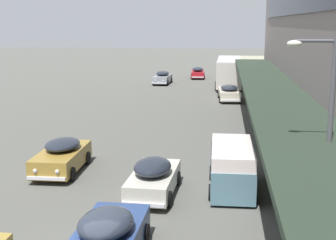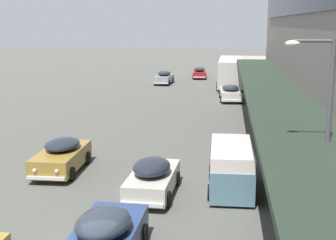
{
  "view_description": "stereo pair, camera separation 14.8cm",
  "coord_description": "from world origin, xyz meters",
  "px_view_note": "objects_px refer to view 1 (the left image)",
  "views": [
    {
      "loc": [
        3.69,
        -11.91,
        7.0
      ],
      "look_at": [
        0.82,
        12.04,
        1.99
      ],
      "focal_mm": 50.0,
      "sensor_mm": 36.0,
      "label": 1
    },
    {
      "loc": [
        3.84,
        -11.89,
        7.0
      ],
      "look_at": [
        0.82,
        12.04,
        1.99
      ],
      "focal_mm": 50.0,
      "sensor_mm": 36.0,
      "label": 2
    }
  ],
  "objects_px": {
    "sedan_lead_near": "(198,73)",
    "sedan_trailing_near": "(108,237)",
    "vw_van": "(232,164)",
    "sedan_oncoming_front": "(153,177)",
    "street_lamp": "(324,126)",
    "transit_bus_kerbside_front": "(229,71)",
    "sedan_oncoming_rear": "(229,93)",
    "sedan_far_back": "(162,77)",
    "fire_hydrant": "(280,155)",
    "sedan_second_mid": "(62,156)"
  },
  "relations": [
    {
      "from": "sedan_lead_near",
      "to": "sedan_trailing_near",
      "type": "relative_size",
      "value": 1.08
    },
    {
      "from": "sedan_trailing_near",
      "to": "vw_van",
      "type": "xyz_separation_m",
      "value": [
        3.75,
        6.74,
        0.31
      ]
    },
    {
      "from": "sedan_oncoming_front",
      "to": "street_lamp",
      "type": "height_order",
      "value": "street_lamp"
    },
    {
      "from": "transit_bus_kerbside_front",
      "to": "sedan_oncoming_rear",
      "type": "distance_m",
      "value": 9.43
    },
    {
      "from": "sedan_far_back",
      "to": "sedan_lead_near",
      "type": "bearing_deg",
      "value": 58.93
    },
    {
      "from": "sedan_lead_near",
      "to": "vw_van",
      "type": "bearing_deg",
      "value": -84.74
    },
    {
      "from": "sedan_oncoming_rear",
      "to": "street_lamp",
      "type": "distance_m",
      "value": 28.84
    },
    {
      "from": "sedan_oncoming_rear",
      "to": "sedan_lead_near",
      "type": "distance_m",
      "value": 17.9
    },
    {
      "from": "sedan_oncoming_rear",
      "to": "transit_bus_kerbside_front",
      "type": "bearing_deg",
      "value": 89.69
    },
    {
      "from": "street_lamp",
      "to": "fire_hydrant",
      "type": "xyz_separation_m",
      "value": [
        -0.18,
        8.72,
        -3.43
      ]
    },
    {
      "from": "transit_bus_kerbside_front",
      "to": "sedan_far_back",
      "type": "distance_m",
      "value": 7.99
    },
    {
      "from": "sedan_lead_near",
      "to": "sedan_second_mid",
      "type": "relative_size",
      "value": 1.06
    },
    {
      "from": "sedan_trailing_near",
      "to": "vw_van",
      "type": "height_order",
      "value": "vw_van"
    },
    {
      "from": "transit_bus_kerbside_front",
      "to": "street_lamp",
      "type": "height_order",
      "value": "street_lamp"
    },
    {
      "from": "sedan_oncoming_front",
      "to": "street_lamp",
      "type": "relative_size",
      "value": 0.67
    },
    {
      "from": "sedan_second_mid",
      "to": "fire_hydrant",
      "type": "xyz_separation_m",
      "value": [
        10.52,
        2.31,
        -0.28
      ]
    },
    {
      "from": "sedan_second_mid",
      "to": "street_lamp",
      "type": "bearing_deg",
      "value": -30.93
    },
    {
      "from": "sedan_far_back",
      "to": "street_lamp",
      "type": "height_order",
      "value": "street_lamp"
    },
    {
      "from": "sedan_oncoming_front",
      "to": "fire_hydrant",
      "type": "xyz_separation_m",
      "value": [
        5.68,
        4.94,
        -0.28
      ]
    },
    {
      "from": "sedan_trailing_near",
      "to": "street_lamp",
      "type": "distance_m",
      "value": 7.36
    },
    {
      "from": "sedan_oncoming_front",
      "to": "vw_van",
      "type": "distance_m",
      "value": 3.43
    },
    {
      "from": "street_lamp",
      "to": "sedan_oncoming_front",
      "type": "bearing_deg",
      "value": 147.19
    },
    {
      "from": "transit_bus_kerbside_front",
      "to": "sedan_second_mid",
      "type": "relative_size",
      "value": 2.31
    },
    {
      "from": "sedan_second_mid",
      "to": "sedan_trailing_near",
      "type": "xyz_separation_m",
      "value": [
        4.31,
        -8.25,
        0.01
      ]
    },
    {
      "from": "transit_bus_kerbside_front",
      "to": "street_lamp",
      "type": "bearing_deg",
      "value": -86.21
    },
    {
      "from": "vw_van",
      "to": "sedan_oncoming_rear",
      "type": "bearing_deg",
      "value": 89.8
    },
    {
      "from": "sedan_far_back",
      "to": "sedan_second_mid",
      "type": "distance_m",
      "value": 33.33
    },
    {
      "from": "sedan_lead_near",
      "to": "fire_hydrant",
      "type": "distance_m",
      "value": 37.82
    },
    {
      "from": "sedan_lead_near",
      "to": "fire_hydrant",
      "type": "xyz_separation_m",
      "value": [
        6.25,
        -37.3,
        -0.23
      ]
    },
    {
      "from": "street_lamp",
      "to": "sedan_second_mid",
      "type": "bearing_deg",
      "value": 149.07
    },
    {
      "from": "sedan_far_back",
      "to": "sedan_trailing_near",
      "type": "relative_size",
      "value": 1.06
    },
    {
      "from": "sedan_far_back",
      "to": "sedan_lead_near",
      "type": "relative_size",
      "value": 0.97
    },
    {
      "from": "sedan_trailing_near",
      "to": "vw_van",
      "type": "distance_m",
      "value": 7.72
    },
    {
      "from": "sedan_oncoming_rear",
      "to": "fire_hydrant",
      "type": "distance_m",
      "value": 19.97
    },
    {
      "from": "sedan_far_back",
      "to": "fire_hydrant",
      "type": "distance_m",
      "value": 32.61
    },
    {
      "from": "sedan_oncoming_front",
      "to": "sedan_trailing_near",
      "type": "relative_size",
      "value": 0.99
    },
    {
      "from": "sedan_oncoming_rear",
      "to": "street_lamp",
      "type": "relative_size",
      "value": 0.76
    },
    {
      "from": "sedan_second_mid",
      "to": "sedan_trailing_near",
      "type": "relative_size",
      "value": 1.03
    },
    {
      "from": "sedan_oncoming_front",
      "to": "vw_van",
      "type": "bearing_deg",
      "value": 19.19
    },
    {
      "from": "transit_bus_kerbside_front",
      "to": "sedan_far_back",
      "type": "xyz_separation_m",
      "value": [
        -7.7,
        1.83,
        -1.06
      ]
    },
    {
      "from": "sedan_oncoming_rear",
      "to": "sedan_lead_near",
      "type": "bearing_deg",
      "value": 102.48
    },
    {
      "from": "sedan_oncoming_front",
      "to": "sedan_lead_near",
      "type": "distance_m",
      "value": 42.24
    },
    {
      "from": "sedan_second_mid",
      "to": "sedan_oncoming_front",
      "type": "bearing_deg",
      "value": -28.55
    },
    {
      "from": "sedan_oncoming_front",
      "to": "sedan_lead_near",
      "type": "bearing_deg",
      "value": 90.77
    },
    {
      "from": "sedan_far_back",
      "to": "vw_van",
      "type": "height_order",
      "value": "vw_van"
    },
    {
      "from": "transit_bus_kerbside_front",
      "to": "sedan_oncoming_rear",
      "type": "xyz_separation_m",
      "value": [
        -0.05,
        -9.37,
        -1.07
      ]
    },
    {
      "from": "sedan_lead_near",
      "to": "transit_bus_kerbside_front",
      "type": "bearing_deg",
      "value": -64.21
    },
    {
      "from": "sedan_far_back",
      "to": "sedan_lead_near",
      "type": "height_order",
      "value": "sedan_far_back"
    },
    {
      "from": "sedan_oncoming_front",
      "to": "fire_hydrant",
      "type": "relative_size",
      "value": 6.15
    },
    {
      "from": "sedan_second_mid",
      "to": "fire_hydrant",
      "type": "relative_size",
      "value": 6.35
    }
  ]
}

